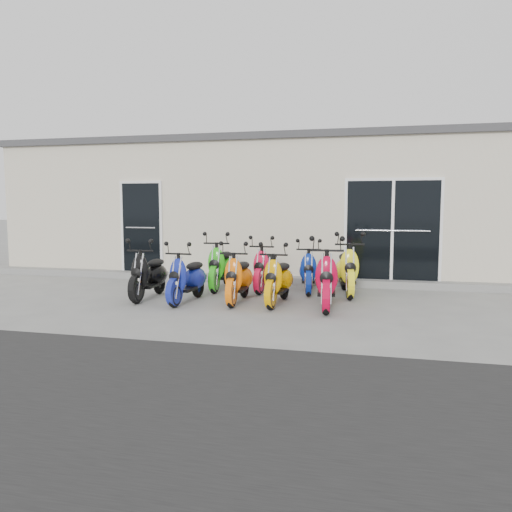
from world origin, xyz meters
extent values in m
plane|color=gray|center=(0.00, 0.00, 0.00)|extent=(80.00, 80.00, 0.00)
cube|color=black|center=(0.00, -5.50, 0.00)|extent=(80.00, 5.00, 0.00)
cube|color=beige|center=(0.00, 5.20, 1.60)|extent=(14.00, 6.00, 3.20)
cube|color=#3F3F42|center=(0.00, 5.20, 3.28)|extent=(14.20, 6.20, 0.16)
cube|color=gray|center=(0.00, 2.02, 0.07)|extent=(14.00, 0.40, 0.15)
cube|color=black|center=(-3.20, 2.17, 1.26)|extent=(1.07, 0.08, 2.22)
cube|color=black|center=(2.60, 2.17, 1.26)|extent=(2.02, 0.08, 2.22)
camera|label=1|loc=(2.28, -8.79, 1.75)|focal=35.00mm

